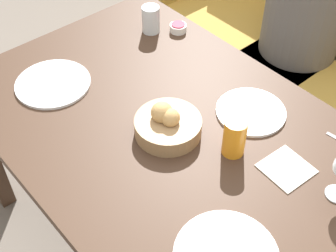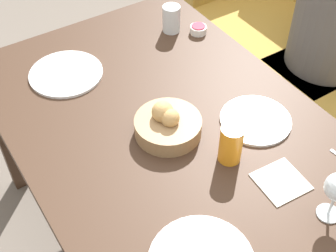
% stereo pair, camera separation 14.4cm
% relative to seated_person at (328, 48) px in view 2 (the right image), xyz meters
% --- Properties ---
extents(ground_plane, '(10.00, 10.00, 0.00)m').
position_rel_seated_person_xyz_m(ground_plane, '(0.21, -0.96, -0.53)').
color(ground_plane, '#6B6056').
extents(dining_table, '(1.47, 0.93, 0.71)m').
position_rel_seated_person_xyz_m(dining_table, '(0.21, -0.96, 0.10)').
color(dining_table, '#3D281C').
rests_on(dining_table, ground_plane).
extents(seated_person, '(0.36, 0.47, 1.24)m').
position_rel_seated_person_xyz_m(seated_person, '(0.00, 0.00, 0.00)').
color(seated_person, '#23232D').
rests_on(seated_person, ground_plane).
extents(bread_basket, '(0.21, 0.21, 0.11)m').
position_rel_seated_person_xyz_m(bread_basket, '(0.20, -0.98, 0.22)').
color(bread_basket, '#99754C').
rests_on(bread_basket, dining_table).
extents(plate_near_left, '(0.26, 0.26, 0.01)m').
position_rel_seated_person_xyz_m(plate_near_left, '(-0.24, -1.13, 0.19)').
color(plate_near_left, white).
rests_on(plate_near_left, dining_table).
extents(plate_far_center, '(0.23, 0.23, 0.01)m').
position_rel_seated_person_xyz_m(plate_far_center, '(0.31, -0.71, 0.19)').
color(plate_far_center, white).
rests_on(plate_far_center, dining_table).
extents(juice_glass, '(0.07, 0.07, 0.13)m').
position_rel_seated_person_xyz_m(juice_glass, '(0.39, -0.88, 0.24)').
color(juice_glass, orange).
rests_on(juice_glass, dining_table).
extents(water_tumbler, '(0.07, 0.07, 0.11)m').
position_rel_seated_person_xyz_m(water_tumbler, '(-0.27, -0.66, 0.23)').
color(water_tumbler, silver).
rests_on(water_tumbler, dining_table).
extents(jam_bowl_berry, '(0.07, 0.07, 0.03)m').
position_rel_seated_person_xyz_m(jam_bowl_berry, '(-0.20, -0.58, 0.20)').
color(jam_bowl_berry, white).
rests_on(jam_bowl_berry, dining_table).
extents(napkin, '(0.14, 0.14, 0.00)m').
position_rel_seated_person_xyz_m(napkin, '(0.54, -0.81, 0.18)').
color(napkin, silver).
rests_on(napkin, dining_table).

